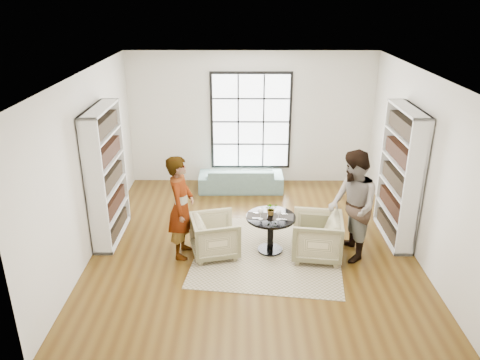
{
  "coord_description": "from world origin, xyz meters",
  "views": [
    {
      "loc": [
        -0.18,
        -7.27,
        4.21
      ],
      "look_at": [
        -0.23,
        0.4,
        1.07
      ],
      "focal_mm": 35.0,
      "sensor_mm": 36.0,
      "label": 1
    }
  ],
  "objects_px": {
    "sofa": "(241,178)",
    "flower_centerpiece": "(271,209)",
    "armchair_left": "(215,236)",
    "person_left": "(181,207)",
    "wine_glass_right": "(279,212)",
    "person_right": "(352,206)",
    "wine_glass_left": "(261,211)",
    "armchair_right": "(316,237)",
    "pedestal_table": "(271,226)"
  },
  "relations": [
    {
      "from": "wine_glass_left",
      "to": "wine_glass_right",
      "type": "relative_size",
      "value": 1.09
    },
    {
      "from": "pedestal_table",
      "to": "person_right",
      "type": "xyz_separation_m",
      "value": [
        1.31,
        -0.17,
        0.45
      ]
    },
    {
      "from": "wine_glass_left",
      "to": "flower_centerpiece",
      "type": "bearing_deg",
      "value": 43.06
    },
    {
      "from": "sofa",
      "to": "wine_glass_left",
      "type": "height_order",
      "value": "wine_glass_left"
    },
    {
      "from": "armchair_right",
      "to": "person_right",
      "type": "relative_size",
      "value": 0.44
    },
    {
      "from": "sofa",
      "to": "armchair_left",
      "type": "xyz_separation_m",
      "value": [
        -0.42,
        -2.79,
        0.08
      ]
    },
    {
      "from": "armchair_left",
      "to": "person_left",
      "type": "distance_m",
      "value": 0.77
    },
    {
      "from": "pedestal_table",
      "to": "wine_glass_left",
      "type": "relative_size",
      "value": 4.17
    },
    {
      "from": "person_left",
      "to": "person_right",
      "type": "xyz_separation_m",
      "value": [
        2.8,
        -0.06,
        0.05
      ]
    },
    {
      "from": "sofa",
      "to": "wine_glass_left",
      "type": "xyz_separation_m",
      "value": [
        0.34,
        -2.79,
        0.54
      ]
    },
    {
      "from": "sofa",
      "to": "wine_glass_right",
      "type": "height_order",
      "value": "wine_glass_right"
    },
    {
      "from": "armchair_right",
      "to": "person_left",
      "type": "height_order",
      "value": "person_left"
    },
    {
      "from": "armchair_left",
      "to": "armchair_right",
      "type": "xyz_separation_m",
      "value": [
        1.7,
        -0.06,
        0.02
      ]
    },
    {
      "from": "sofa",
      "to": "armchair_right",
      "type": "relative_size",
      "value": 2.26
    },
    {
      "from": "person_right",
      "to": "sofa",
      "type": "bearing_deg",
      "value": -153.29
    },
    {
      "from": "pedestal_table",
      "to": "wine_glass_right",
      "type": "relative_size",
      "value": 4.52
    },
    {
      "from": "armchair_right",
      "to": "person_right",
      "type": "distance_m",
      "value": 0.78
    },
    {
      "from": "sofa",
      "to": "wine_glass_right",
      "type": "relative_size",
      "value": 10.09
    },
    {
      "from": "pedestal_table",
      "to": "armchair_left",
      "type": "bearing_deg",
      "value": -173.4
    },
    {
      "from": "armchair_right",
      "to": "wine_glass_left",
      "type": "relative_size",
      "value": 4.11
    },
    {
      "from": "armchair_left",
      "to": "wine_glass_left",
      "type": "distance_m",
      "value": 0.89
    },
    {
      "from": "pedestal_table",
      "to": "flower_centerpiece",
      "type": "xyz_separation_m",
      "value": [
        0.01,
        0.06,
        0.29
      ]
    },
    {
      "from": "pedestal_table",
      "to": "armchair_right",
      "type": "height_order",
      "value": "armchair_right"
    },
    {
      "from": "sofa",
      "to": "person_left",
      "type": "distance_m",
      "value": 3.02
    },
    {
      "from": "pedestal_table",
      "to": "wine_glass_right",
      "type": "xyz_separation_m",
      "value": [
        0.11,
        -0.13,
        0.31
      ]
    },
    {
      "from": "armchair_right",
      "to": "sofa",
      "type": "bearing_deg",
      "value": -148.03
    },
    {
      "from": "pedestal_table",
      "to": "person_right",
      "type": "relative_size",
      "value": 0.45
    },
    {
      "from": "person_left",
      "to": "person_right",
      "type": "distance_m",
      "value": 2.8
    },
    {
      "from": "flower_centerpiece",
      "to": "pedestal_table",
      "type": "bearing_deg",
      "value": -96.23
    },
    {
      "from": "armchair_left",
      "to": "wine_glass_left",
      "type": "relative_size",
      "value": 3.84
    },
    {
      "from": "person_left",
      "to": "wine_glass_right",
      "type": "relative_size",
      "value": 9.58
    },
    {
      "from": "armchair_right",
      "to": "wine_glass_right",
      "type": "height_order",
      "value": "wine_glass_right"
    },
    {
      "from": "sofa",
      "to": "flower_centerpiece",
      "type": "distance_m",
      "value": 2.72
    },
    {
      "from": "armchair_left",
      "to": "person_right",
      "type": "distance_m",
      "value": 2.33
    },
    {
      "from": "person_left",
      "to": "wine_glass_left",
      "type": "height_order",
      "value": "person_left"
    },
    {
      "from": "pedestal_table",
      "to": "flower_centerpiece",
      "type": "distance_m",
      "value": 0.3
    },
    {
      "from": "pedestal_table",
      "to": "armchair_right",
      "type": "xyz_separation_m",
      "value": [
        0.76,
        -0.17,
        -0.11
      ]
    },
    {
      "from": "armchair_left",
      "to": "pedestal_table",
      "type": "bearing_deg",
      "value": -97.41
    },
    {
      "from": "armchair_left",
      "to": "person_right",
      "type": "xyz_separation_m",
      "value": [
        2.25,
        -0.06,
        0.59
      ]
    },
    {
      "from": "flower_centerpiece",
      "to": "armchair_right",
      "type": "bearing_deg",
      "value": -16.83
    },
    {
      "from": "armchair_right",
      "to": "pedestal_table",
      "type": "bearing_deg",
      "value": -94.66
    },
    {
      "from": "sofa",
      "to": "flower_centerpiece",
      "type": "bearing_deg",
      "value": 100.57
    },
    {
      "from": "person_left",
      "to": "person_right",
      "type": "bearing_deg",
      "value": -85.84
    },
    {
      "from": "armchair_left",
      "to": "wine_glass_left",
      "type": "height_order",
      "value": "wine_glass_left"
    },
    {
      "from": "wine_glass_left",
      "to": "flower_centerpiece",
      "type": "xyz_separation_m",
      "value": [
        0.18,
        0.17,
        -0.03
      ]
    },
    {
      "from": "person_left",
      "to": "sofa",
      "type": "bearing_deg",
      "value": -13.87
    },
    {
      "from": "flower_centerpiece",
      "to": "person_right",
      "type": "bearing_deg",
      "value": -9.91
    },
    {
      "from": "pedestal_table",
      "to": "wine_glass_right",
      "type": "bearing_deg",
      "value": -48.28
    },
    {
      "from": "pedestal_table",
      "to": "person_left",
      "type": "bearing_deg",
      "value": -175.82
    },
    {
      "from": "sofa",
      "to": "wine_glass_left",
      "type": "bearing_deg",
      "value": 96.2
    }
  ]
}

